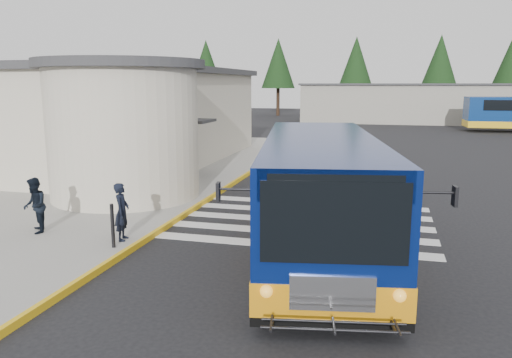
% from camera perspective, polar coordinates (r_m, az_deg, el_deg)
% --- Properties ---
extents(ground, '(140.00, 140.00, 0.00)m').
position_cam_1_polar(ground, '(16.07, 7.08, -4.16)').
color(ground, black).
rests_on(ground, ground).
extents(sidewalk, '(10.00, 34.00, 0.15)m').
position_cam_1_polar(sidewalk, '(22.65, -14.66, 0.14)').
color(sidewalk, gray).
rests_on(sidewalk, ground).
extents(curb_strip, '(0.12, 34.00, 0.16)m').
position_cam_1_polar(curb_strip, '(20.72, -2.60, -0.48)').
color(curb_strip, gold).
rests_on(curb_strip, ground).
extents(station_building, '(12.70, 18.70, 4.80)m').
position_cam_1_polar(station_building, '(25.77, -15.38, 6.94)').
color(station_building, beige).
rests_on(station_building, ground).
extents(crosswalk, '(8.00, 5.35, 0.01)m').
position_cam_1_polar(crosswalk, '(15.38, 4.83, -4.78)').
color(crosswalk, silver).
rests_on(crosswalk, ground).
extents(depot_building, '(26.40, 8.40, 4.20)m').
position_cam_1_polar(depot_building, '(57.59, 18.76, 8.22)').
color(depot_building, gray).
rests_on(depot_building, ground).
extents(tree_line, '(58.40, 4.40, 10.00)m').
position_cam_1_polar(tree_line, '(65.61, 18.78, 12.55)').
color(tree_line, black).
rests_on(tree_line, ground).
extents(transit_bus, '(4.72, 10.42, 2.86)m').
position_cam_1_polar(transit_bus, '(12.44, 7.30, -2.10)').
color(transit_bus, '#06154D').
rests_on(transit_bus, ground).
extents(pedestrian_a, '(0.48, 0.62, 1.50)m').
position_cam_1_polar(pedestrian_a, '(13.29, -15.08, -3.63)').
color(pedestrian_a, black).
rests_on(pedestrian_a, sidewalk).
extents(pedestrian_b, '(0.90, 0.93, 1.51)m').
position_cam_1_polar(pedestrian_b, '(14.71, -23.98, -2.79)').
color(pedestrian_b, black).
rests_on(pedestrian_b, sidewalk).
extents(bollard, '(0.09, 0.09, 1.10)m').
position_cam_1_polar(bollard, '(12.79, -16.07, -5.16)').
color(bollard, black).
rests_on(bollard, sidewalk).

